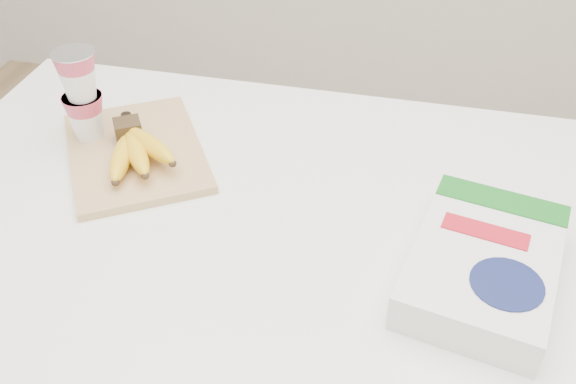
# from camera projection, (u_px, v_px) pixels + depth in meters

# --- Properties ---
(table) EXTENTS (1.27, 0.85, 0.95)m
(table) POSITION_uv_depth(u_px,v_px,m) (269.00, 383.00, 1.36)
(table) COLOR white
(table) RESTS_ON ground
(cutting_board) EXTENTS (0.37, 0.40, 0.02)m
(cutting_board) POSITION_uv_depth(u_px,v_px,m) (136.00, 152.00, 1.19)
(cutting_board) COLOR tan
(cutting_board) RESTS_ON table
(bananas) EXTENTS (0.17, 0.19, 0.06)m
(bananas) POSITION_uv_depth(u_px,v_px,m) (135.00, 149.00, 1.14)
(bananas) COLOR #382816
(bananas) RESTS_ON cutting_board
(yogurt_stack) EXTENTS (0.08, 0.08, 0.18)m
(yogurt_stack) POSITION_uv_depth(u_px,v_px,m) (81.00, 93.00, 1.15)
(yogurt_stack) COLOR white
(yogurt_stack) RESTS_ON cutting_board
(cereal_box) EXTENTS (0.25, 0.32, 0.06)m
(cereal_box) POSITION_uv_depth(u_px,v_px,m) (483.00, 265.00, 0.93)
(cereal_box) COLOR white
(cereal_box) RESTS_ON table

